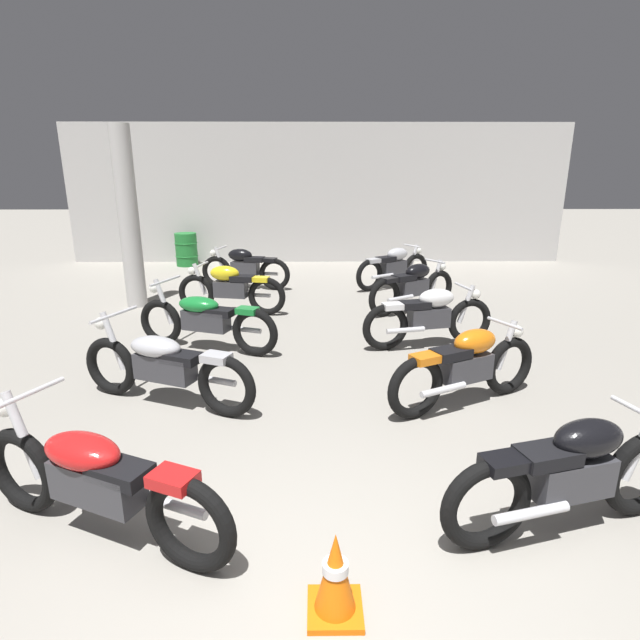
% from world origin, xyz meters
% --- Properties ---
extents(back_wall, '(13.23, 0.24, 3.60)m').
position_xyz_m(back_wall, '(0.00, 11.74, 1.80)').
color(back_wall, '#BCBAB7').
rests_on(back_wall, ground).
extents(support_pillar, '(0.36, 0.36, 3.20)m').
position_xyz_m(support_pillar, '(-3.38, 7.03, 1.60)').
color(support_pillar, '#BCBAB7').
rests_on(support_pillar, ground).
extents(motorcycle_left_row_0, '(2.03, 1.05, 0.97)m').
position_xyz_m(motorcycle_left_row_0, '(-1.55, 0.85, 0.45)').
color(motorcycle_left_row_0, black).
rests_on(motorcycle_left_row_0, ground).
extents(motorcycle_left_row_1, '(2.05, 1.01, 0.97)m').
position_xyz_m(motorcycle_left_row_1, '(-1.68, 2.90, 0.45)').
color(motorcycle_left_row_1, black).
rests_on(motorcycle_left_row_1, ground).
extents(motorcycle_left_row_2, '(2.08, 0.94, 0.97)m').
position_xyz_m(motorcycle_left_row_2, '(-1.60, 4.63, 0.45)').
color(motorcycle_left_row_2, black).
rests_on(motorcycle_left_row_2, ground).
extents(motorcycle_left_row_3, '(1.95, 0.58, 0.88)m').
position_xyz_m(motorcycle_left_row_3, '(-1.55, 6.51, 0.46)').
color(motorcycle_left_row_3, black).
rests_on(motorcycle_left_row_3, ground).
extents(motorcycle_left_row_4, '(1.94, 0.64, 0.88)m').
position_xyz_m(motorcycle_left_row_4, '(-1.55, 8.43, 0.46)').
color(motorcycle_left_row_4, black).
rests_on(motorcycle_left_row_4, ground).
extents(motorcycle_right_row_0, '(1.93, 0.70, 0.88)m').
position_xyz_m(motorcycle_right_row_0, '(1.70, 0.88, 0.46)').
color(motorcycle_right_row_0, black).
rests_on(motorcycle_right_row_0, ground).
extents(motorcycle_right_row_1, '(1.81, 0.97, 0.88)m').
position_xyz_m(motorcycle_right_row_1, '(1.54, 2.85, 0.46)').
color(motorcycle_right_row_1, black).
rests_on(motorcycle_right_row_1, ground).
extents(motorcycle_right_row_2, '(1.95, 0.66, 0.88)m').
position_xyz_m(motorcycle_right_row_2, '(1.56, 4.73, 0.46)').
color(motorcycle_right_row_2, black).
rests_on(motorcycle_right_row_2, ground).
extents(motorcycle_right_row_3, '(1.72, 1.15, 0.88)m').
position_xyz_m(motorcycle_right_row_3, '(1.69, 6.63, 0.46)').
color(motorcycle_right_row_3, black).
rests_on(motorcycle_right_row_3, ground).
extents(motorcycle_right_row_4, '(1.72, 1.16, 0.88)m').
position_xyz_m(motorcycle_right_row_4, '(1.62, 8.50, 0.46)').
color(motorcycle_right_row_4, black).
rests_on(motorcycle_right_row_4, ground).
extents(oil_drum, '(0.59, 0.59, 0.85)m').
position_xyz_m(oil_drum, '(-3.43, 11.08, 0.43)').
color(oil_drum, '#1E722D').
rests_on(oil_drum, ground).
extents(traffic_cone, '(0.32, 0.32, 0.54)m').
position_xyz_m(traffic_cone, '(0.04, 0.20, 0.26)').
color(traffic_cone, orange).
rests_on(traffic_cone, ground).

